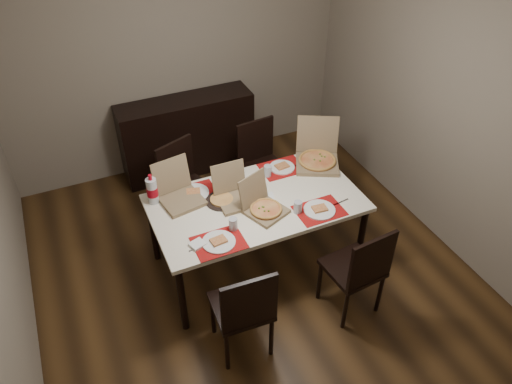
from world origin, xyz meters
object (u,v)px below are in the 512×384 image
(sideboard, at_px, (187,135))
(dip_bowl, at_px, (252,183))
(dining_table, at_px, (256,207))
(chair_far_right, at_px, (261,161))
(chair_near_right, at_px, (359,269))
(pizza_box_center, at_px, (263,206))
(soda_bottle, at_px, (152,191))
(chair_near_left, at_px, (244,308))
(chair_far_left, at_px, (184,183))

(sideboard, bearing_deg, dip_bowl, -84.50)
(sideboard, height_order, dining_table, sideboard)
(sideboard, distance_m, chair_far_right, 1.03)
(chair_near_right, bearing_deg, pizza_box_center, 126.58)
(chair_near_right, height_order, pizza_box_center, pizza_box_center)
(dip_bowl, bearing_deg, soda_bottle, 172.42)
(dip_bowl, bearing_deg, chair_near_left, -116.57)
(chair_far_right, xyz_separation_m, soda_bottle, (-1.24, -0.50, 0.36))
(chair_far_right, bearing_deg, dining_table, -117.09)
(chair_near_right, height_order, dip_bowl, chair_near_right)
(dining_table, relative_size, chair_near_right, 1.94)
(chair_far_right, xyz_separation_m, dip_bowl, (-0.37, -0.62, 0.25))
(chair_near_left, distance_m, soda_bottle, 1.29)
(chair_near_right, distance_m, chair_far_left, 1.91)
(pizza_box_center, relative_size, soda_bottle, 1.47)
(chair_far_right, bearing_deg, dip_bowl, -121.04)
(dip_bowl, distance_m, soda_bottle, 0.88)
(chair_near_right, bearing_deg, soda_bottle, 137.91)
(dining_table, distance_m, chair_near_left, 0.98)
(dining_table, bearing_deg, dip_bowl, 74.74)
(sideboard, xyz_separation_m, chair_far_right, (0.52, -0.89, 0.06))
(sideboard, distance_m, chair_far_left, 0.98)
(chair_far_left, distance_m, pizza_box_center, 1.08)
(dip_bowl, bearing_deg, dining_table, -105.26)
(chair_near_left, height_order, chair_far_left, same)
(sideboard, relative_size, pizza_box_center, 3.57)
(sideboard, height_order, dip_bowl, sideboard)
(chair_far_right, height_order, soda_bottle, soda_bottle)
(sideboard, relative_size, chair_far_left, 1.61)
(chair_far_right, bearing_deg, chair_far_left, -177.36)
(chair_far_right, relative_size, dip_bowl, 7.37)
(chair_near_left, bearing_deg, sideboard, 81.35)
(chair_far_right, bearing_deg, chair_near_right, -86.98)
(sideboard, relative_size, soda_bottle, 5.25)
(chair_far_right, distance_m, soda_bottle, 1.38)
(chair_far_left, bearing_deg, dining_table, -63.43)
(chair_far_left, height_order, chair_far_right, same)
(chair_far_right, bearing_deg, sideboard, 120.21)
(chair_far_left, relative_size, chair_far_right, 1.00)
(pizza_box_center, height_order, dip_bowl, pizza_box_center)
(chair_far_right, relative_size, pizza_box_center, 2.22)
(chair_near_right, bearing_deg, chair_far_right, 93.02)
(chair_far_left, xyz_separation_m, dip_bowl, (0.47, -0.58, 0.25))
(pizza_box_center, bearing_deg, dining_table, 90.56)
(dining_table, relative_size, chair_far_left, 1.94)
(chair_near_left, bearing_deg, dining_table, 60.62)
(chair_far_left, distance_m, chair_far_right, 0.84)
(dip_bowl, height_order, soda_bottle, soda_bottle)
(chair_near_right, height_order, chair_far_left, same)
(dining_table, height_order, chair_far_right, chair_far_right)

